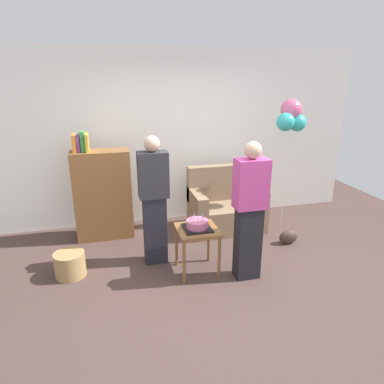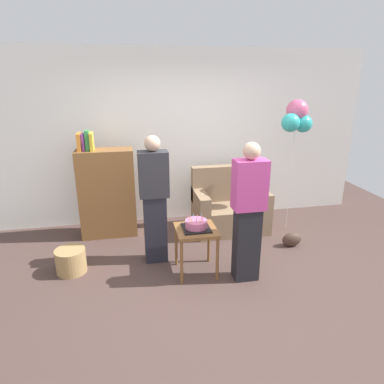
{
  "view_description": "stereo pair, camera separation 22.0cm",
  "coord_description": "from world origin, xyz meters",
  "px_view_note": "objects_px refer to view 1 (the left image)",
  "views": [
    {
      "loc": [
        -1.11,
        -3.26,
        2.28
      ],
      "look_at": [
        -0.15,
        0.52,
        0.95
      ],
      "focal_mm": 31.89,
      "sensor_mm": 36.0,
      "label": 1
    },
    {
      "loc": [
        -0.9,
        -3.31,
        2.28
      ],
      "look_at": [
        -0.15,
        0.52,
        0.95
      ],
      "focal_mm": 31.89,
      "sensor_mm": 36.0,
      "label": 2
    }
  ],
  "objects_px": {
    "couch": "(225,207)",
    "person_blowing_candles": "(154,200)",
    "bookshelf": "(103,194)",
    "handbag": "(288,237)",
    "balloon_bunch": "(291,116)",
    "birthday_cake": "(197,225)",
    "person_holding_cake": "(249,212)",
    "wicker_basket": "(70,264)",
    "side_table": "(197,235)"
  },
  "relations": [
    {
      "from": "person_blowing_candles",
      "to": "wicker_basket",
      "type": "bearing_deg",
      "value": -157.52
    },
    {
      "from": "couch",
      "to": "balloon_bunch",
      "type": "bearing_deg",
      "value": -14.66
    },
    {
      "from": "side_table",
      "to": "handbag",
      "type": "xyz_separation_m",
      "value": [
        1.46,
        0.39,
        -0.39
      ]
    },
    {
      "from": "person_blowing_candles",
      "to": "balloon_bunch",
      "type": "xyz_separation_m",
      "value": [
        2.08,
        0.53,
        0.9
      ]
    },
    {
      "from": "side_table",
      "to": "handbag",
      "type": "relative_size",
      "value": 2.06
    },
    {
      "from": "person_holding_cake",
      "to": "balloon_bunch",
      "type": "xyz_separation_m",
      "value": [
        1.09,
        1.16,
        0.9
      ]
    },
    {
      "from": "person_holding_cake",
      "to": "person_blowing_candles",
      "type": "bearing_deg",
      "value": -38.94
    },
    {
      "from": "bookshelf",
      "to": "person_holding_cake",
      "type": "relative_size",
      "value": 0.97
    },
    {
      "from": "person_holding_cake",
      "to": "wicker_basket",
      "type": "bearing_deg",
      "value": -21.23
    },
    {
      "from": "person_blowing_candles",
      "to": "side_table",
      "type": "bearing_deg",
      "value": -23.71
    },
    {
      "from": "birthday_cake",
      "to": "handbag",
      "type": "relative_size",
      "value": 1.14
    },
    {
      "from": "bookshelf",
      "to": "side_table",
      "type": "distance_m",
      "value": 1.68
    },
    {
      "from": "birthday_cake",
      "to": "person_blowing_candles",
      "type": "height_order",
      "value": "person_blowing_candles"
    },
    {
      "from": "wicker_basket",
      "to": "balloon_bunch",
      "type": "distance_m",
      "value": 3.56
    },
    {
      "from": "side_table",
      "to": "couch",
      "type": "bearing_deg",
      "value": 56.31
    },
    {
      "from": "handbag",
      "to": "person_holding_cake",
      "type": "bearing_deg",
      "value": -145.46
    },
    {
      "from": "bookshelf",
      "to": "birthday_cake",
      "type": "bearing_deg",
      "value": -50.37
    },
    {
      "from": "balloon_bunch",
      "to": "person_blowing_candles",
      "type": "bearing_deg",
      "value": -165.62
    },
    {
      "from": "wicker_basket",
      "to": "person_blowing_candles",
      "type": "bearing_deg",
      "value": 5.26
    },
    {
      "from": "bookshelf",
      "to": "wicker_basket",
      "type": "distance_m",
      "value": 1.2
    },
    {
      "from": "couch",
      "to": "person_holding_cake",
      "type": "relative_size",
      "value": 0.67
    },
    {
      "from": "couch",
      "to": "person_blowing_candles",
      "type": "relative_size",
      "value": 0.67
    },
    {
      "from": "side_table",
      "to": "wicker_basket",
      "type": "height_order",
      "value": "side_table"
    },
    {
      "from": "person_holding_cake",
      "to": "birthday_cake",
      "type": "bearing_deg",
      "value": -30.29
    },
    {
      "from": "birthday_cake",
      "to": "handbag",
      "type": "xyz_separation_m",
      "value": [
        1.46,
        0.39,
        -0.53
      ]
    },
    {
      "from": "birthday_cake",
      "to": "person_blowing_candles",
      "type": "bearing_deg",
      "value": 139.06
    },
    {
      "from": "bookshelf",
      "to": "person_holding_cake",
      "type": "distance_m",
      "value": 2.22
    },
    {
      "from": "bookshelf",
      "to": "handbag",
      "type": "distance_m",
      "value": 2.74
    },
    {
      "from": "person_blowing_candles",
      "to": "balloon_bunch",
      "type": "distance_m",
      "value": 2.33
    },
    {
      "from": "person_holding_cake",
      "to": "balloon_bunch",
      "type": "bearing_deg",
      "value": -140.01
    },
    {
      "from": "balloon_bunch",
      "to": "birthday_cake",
      "type": "bearing_deg",
      "value": -150.63
    },
    {
      "from": "side_table",
      "to": "balloon_bunch",
      "type": "relative_size",
      "value": 0.29
    },
    {
      "from": "person_holding_cake",
      "to": "balloon_bunch",
      "type": "distance_m",
      "value": 1.83
    },
    {
      "from": "birthday_cake",
      "to": "side_table",
      "type": "bearing_deg",
      "value": -7.75
    },
    {
      "from": "couch",
      "to": "side_table",
      "type": "relative_size",
      "value": 1.9
    },
    {
      "from": "person_holding_cake",
      "to": "handbag",
      "type": "relative_size",
      "value": 5.82
    },
    {
      "from": "person_holding_cake",
      "to": "side_table",
      "type": "bearing_deg",
      "value": -30.29
    },
    {
      "from": "bookshelf",
      "to": "person_holding_cake",
      "type": "height_order",
      "value": "person_holding_cake"
    },
    {
      "from": "couch",
      "to": "handbag",
      "type": "height_order",
      "value": "couch"
    },
    {
      "from": "person_holding_cake",
      "to": "bookshelf",
      "type": "bearing_deg",
      "value": -50.14
    },
    {
      "from": "wicker_basket",
      "to": "side_table",
      "type": "bearing_deg",
      "value": -11.01
    },
    {
      "from": "couch",
      "to": "wicker_basket",
      "type": "relative_size",
      "value": 3.06
    },
    {
      "from": "side_table",
      "to": "balloon_bunch",
      "type": "distance_m",
      "value": 2.25
    },
    {
      "from": "birthday_cake",
      "to": "handbag",
      "type": "height_order",
      "value": "birthday_cake"
    },
    {
      "from": "person_blowing_candles",
      "to": "person_holding_cake",
      "type": "bearing_deg",
      "value": -15.02
    },
    {
      "from": "bookshelf",
      "to": "balloon_bunch",
      "type": "bearing_deg",
      "value": -7.71
    },
    {
      "from": "birthday_cake",
      "to": "balloon_bunch",
      "type": "height_order",
      "value": "balloon_bunch"
    },
    {
      "from": "side_table",
      "to": "person_holding_cake",
      "type": "xyz_separation_m",
      "value": [
        0.54,
        -0.24,
        0.34
      ]
    },
    {
      "from": "side_table",
      "to": "handbag",
      "type": "distance_m",
      "value": 1.56
    },
    {
      "from": "couch",
      "to": "wicker_basket",
      "type": "height_order",
      "value": "couch"
    }
  ]
}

